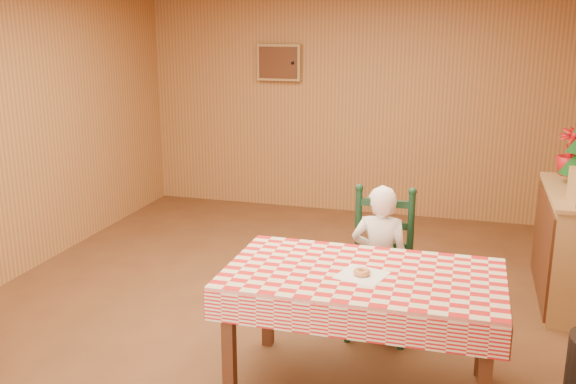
# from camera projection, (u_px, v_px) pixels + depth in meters

# --- Properties ---
(ground) EXTENTS (6.00, 6.00, 0.00)m
(ground) POSITION_uv_depth(u_px,v_px,m) (281.00, 317.00, 4.96)
(ground) COLOR brown
(ground) RESTS_ON ground
(cabin_walls) EXTENTS (5.10, 6.05, 2.65)m
(cabin_walls) POSITION_uv_depth(u_px,v_px,m) (300.00, 73.00, 4.99)
(cabin_walls) COLOR #AC743E
(cabin_walls) RESTS_ON ground
(dining_table) EXTENTS (1.66, 0.96, 0.77)m
(dining_table) POSITION_uv_depth(u_px,v_px,m) (363.00, 285.00, 3.83)
(dining_table) COLOR #532A16
(dining_table) RESTS_ON ground
(ladder_chair) EXTENTS (0.44, 0.40, 1.08)m
(ladder_chair) POSITION_uv_depth(u_px,v_px,m) (381.00, 267.00, 4.61)
(ladder_chair) COLOR black
(ladder_chair) RESTS_ON ground
(seated_child) EXTENTS (0.41, 0.27, 1.12)m
(seated_child) POSITION_uv_depth(u_px,v_px,m) (380.00, 262.00, 4.54)
(seated_child) COLOR white
(seated_child) RESTS_ON ground
(napkin) EXTENTS (0.32, 0.32, 0.00)m
(napkin) POSITION_uv_depth(u_px,v_px,m) (362.00, 275.00, 3.76)
(napkin) COLOR white
(napkin) RESTS_ON dining_table
(donut) EXTENTS (0.13, 0.13, 0.03)m
(donut) POSITION_uv_depth(u_px,v_px,m) (362.00, 272.00, 3.76)
(donut) COLOR #C88547
(donut) RESTS_ON napkin
(shelf_unit) EXTENTS (0.54, 1.24, 0.93)m
(shelf_unit) POSITION_uv_depth(u_px,v_px,m) (576.00, 247.00, 5.13)
(shelf_unit) COLOR tan
(shelf_unit) RESTS_ON ground
(flower_arrangement) EXTENTS (0.24, 0.24, 0.41)m
(flower_arrangement) POSITION_uv_depth(u_px,v_px,m) (571.00, 152.00, 5.48)
(flower_arrangement) COLOR #AE1014
(flower_arrangement) RESTS_ON shelf_unit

